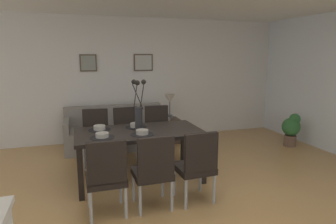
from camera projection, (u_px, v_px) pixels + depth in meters
ground_plane at (166, 210)px, 3.50m from camera, size 9.00×9.00×0.00m
back_wall_panel at (121, 80)px, 6.30m from camera, size 9.00×0.10×2.60m
dining_table at (139, 136)px, 4.27m from camera, size 1.80×0.96×0.74m
dining_chair_near_left at (106, 174)px, 3.28m from camera, size 0.44×0.44×0.92m
dining_chair_near_right at (96, 134)px, 4.95m from camera, size 0.47×0.47×0.92m
dining_chair_far_left at (154, 168)px, 3.44m from camera, size 0.44×0.44×0.92m
dining_chair_far_right at (127, 132)px, 5.11m from camera, size 0.47×0.47×0.92m
dining_chair_mid_left at (197, 163)px, 3.60m from camera, size 0.46×0.46×0.92m
dining_chair_mid_right at (158, 129)px, 5.27m from camera, size 0.45×0.45×0.92m
centerpiece_vase at (139, 111)px, 4.21m from camera, size 0.21×0.23×0.73m
placemat_near_left at (102, 137)px, 3.90m from camera, size 0.32×0.32×0.01m
bowl_near_left at (102, 135)px, 3.89m from camera, size 0.17×0.17×0.07m
placemat_near_right at (100, 130)px, 4.30m from camera, size 0.32×0.32×0.01m
bowl_near_right at (99, 127)px, 4.30m from camera, size 0.17×0.17×0.07m
placemat_far_left at (142, 134)px, 4.06m from camera, size 0.32×0.32×0.01m
bowl_far_left at (142, 132)px, 4.05m from camera, size 0.17×0.17×0.07m
placemat_far_right at (136, 127)px, 4.46m from camera, size 0.32×0.32×0.01m
bowl_far_right at (136, 125)px, 4.45m from camera, size 0.17×0.17×0.07m
sofa at (116, 133)px, 5.91m from camera, size 1.97×0.84×0.80m
side_table at (170, 130)px, 6.19m from camera, size 0.36×0.36×0.52m
table_lamp at (170, 101)px, 6.07m from camera, size 0.22×0.22×0.51m
framed_picture_left at (88, 63)px, 5.97m from camera, size 0.33×0.03×0.34m
framed_picture_center at (143, 63)px, 6.30m from camera, size 0.41×0.03×0.36m
potted_plant at (291, 128)px, 5.93m from camera, size 0.36×0.36×0.67m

